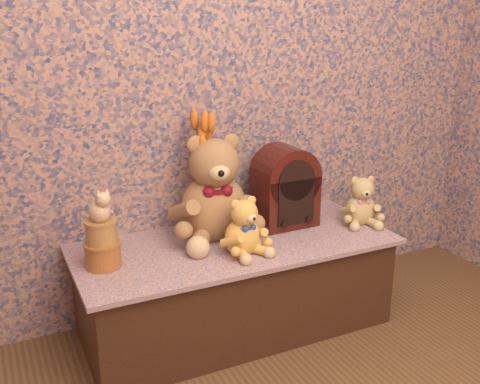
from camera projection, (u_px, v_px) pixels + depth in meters
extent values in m
cube|color=navy|center=(206.00, 27.00, 2.36)|extent=(3.00, 0.10, 2.60)
cube|color=#3C4C7A|center=(235.00, 285.00, 2.45)|extent=(1.38, 0.60, 0.42)
cylinder|color=tan|center=(205.00, 213.00, 2.44)|extent=(0.15, 0.15, 0.19)
cylinder|color=#BB8D37|center=(103.00, 255.00, 2.13)|extent=(0.14, 0.14, 0.10)
cylinder|color=#DBB85F|center=(101.00, 232.00, 2.10)|extent=(0.16, 0.16, 0.09)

